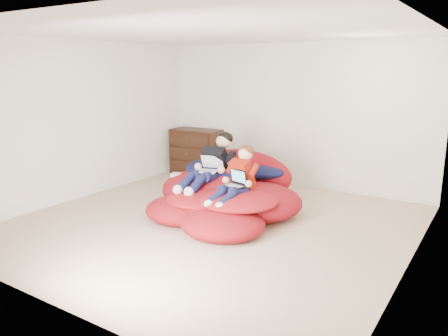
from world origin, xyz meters
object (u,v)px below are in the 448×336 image
at_px(older_boy, 213,162).
at_px(laptop_black, 236,182).
at_px(dresser, 197,152).
at_px(younger_boy, 238,175).
at_px(laptop_white, 209,167).
at_px(beanbag_pile, 226,192).

distance_m(older_boy, laptop_black, 0.76).
distance_m(dresser, older_boy, 2.17).
bearing_deg(younger_boy, older_boy, 152.59).
height_order(dresser, laptop_white, dresser).
bearing_deg(laptop_black, dresser, 137.13).
bearing_deg(laptop_white, beanbag_pile, 19.04).
relative_size(beanbag_pile, older_boy, 1.93).
relative_size(younger_boy, laptop_black, 2.94).
xyz_separation_m(beanbag_pile, laptop_black, (0.39, -0.37, 0.30)).
bearing_deg(laptop_black, laptop_white, 156.45).
relative_size(beanbag_pile, laptop_black, 7.31).
relative_size(younger_boy, laptop_white, 2.29).
height_order(dresser, beanbag_pile, dresser).
bearing_deg(beanbag_pile, younger_boy, -39.83).
distance_m(beanbag_pile, laptop_black, 0.61).
distance_m(dresser, younger_boy, 2.86).
bearing_deg(older_boy, younger_boy, -27.41).
bearing_deg(older_boy, beanbag_pile, -2.31).
xyz_separation_m(dresser, laptop_black, (2.11, -1.96, 0.11)).
bearing_deg(laptop_white, younger_boy, -20.07).
bearing_deg(dresser, older_boy, -47.12).
distance_m(older_boy, younger_boy, 0.73).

